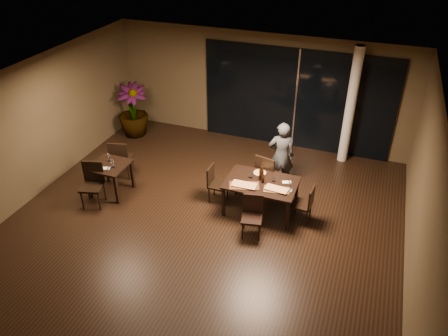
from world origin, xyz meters
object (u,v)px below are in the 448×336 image
Objects in this scene: side_table at (110,169)px; chair_side_far at (121,158)px; chair_main_far at (267,173)px; bottle_c at (262,173)px; chair_main_near at (252,213)px; chair_side_near at (93,181)px; bottle_a at (261,173)px; chair_main_right at (306,203)px; diner at (281,156)px; chair_main_left at (215,182)px; bottle_b at (263,177)px; main_table at (261,185)px; potted_plant at (133,110)px.

chair_side_far reaches higher than side_table.
chair_main_far is 3.16× the size of bottle_c.
side_table is 0.92× the size of chair_main_near.
chair_side_near is at bearing 37.58° from chair_main_far.
chair_side_near is 3.67m from bottle_a.
chair_main_near is at bearing -47.88° from chair_main_right.
diner is (3.55, 1.60, 0.20)m from side_table.
chair_main_left is at bearing 43.13° from chair_main_far.
side_table is 2.39× the size of bottle_a.
bottle_b is (-0.01, 0.75, 0.40)m from chair_main_near.
main_table is 4.48× the size of bottle_a.
bottle_a is at bearing 103.84° from chair_main_far.
chair_side_near is (-3.48, -1.63, -0.02)m from chair_main_far.
chair_main_near reaches higher than side_table.
chair_main_left is 1.14m from bottle_c.
bottle_a is (-0.05, 0.09, 0.24)m from main_table.
chair_main_far is at bearing -119.44° from chair_main_right.
potted_plant is (-1.00, 2.74, 0.13)m from side_table.
side_table is at bearing -170.18° from bottle_c.
diner is at bearing 80.46° from bottle_c.
side_table is at bearing -69.92° from potted_plant.
bottle_c is at bearing 164.39° from chair_side_far.
chair_main_left is 2.45m from chair_side_far.
bottle_b is at bearing 0.13° from chair_side_near.
bottle_c is (4.38, -2.15, 0.16)m from potted_plant.
bottle_b is at bearing -60.75° from bottle_c.
bottle_b is at bearing 110.43° from chair_main_far.
chair_main_near is 0.95m from bottle_c.
potted_plant is (-4.40, 2.24, 0.08)m from main_table.
diner reaches higher than bottle_b.
main_table is at bearing 81.44° from chair_main_near.
bottle_a reaches higher than bottle_c.
bottle_b reaches higher than main_table.
chair_side_far is at bearing 179.27° from bottle_a.
potted_plant reaches higher than chair_side_far.
chair_side_near reaches higher than main_table.
bottle_a is (3.48, -0.04, 0.36)m from chair_side_far.
chair_side_far is at bearing 21.07° from chair_main_far.
chair_main_left is at bearing 177.01° from main_table.
chair_side_far is at bearing 177.78° from bottle_b.
bottle_b is at bearing 68.88° from diner.
side_table is (-3.40, -0.50, -0.05)m from main_table.
potted_plant is at bearing -82.27° from chair_side_far.
bottle_b is at bearing -93.56° from chair_main_left.
chair_main_far is at bearing 49.25° from diner.
main_table is at bearing -61.16° from bottle_a.
chair_main_far reaches higher than main_table.
chair_side_near reaches higher than chair_main_right.
bottle_a is at bearing 164.41° from chair_side_far.
chair_main_left is at bearing 25.37° from diner.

